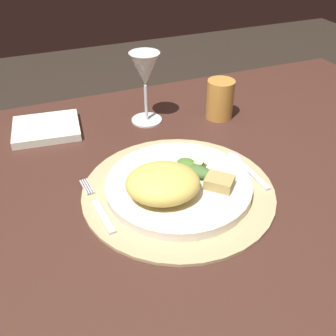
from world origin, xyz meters
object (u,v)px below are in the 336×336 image
(napkin, at_px, (46,128))
(fork, at_px, (98,207))
(dining_table, at_px, (195,236))
(wine_glass, at_px, (145,73))
(amber_tumbler, at_px, (220,99))
(spoon, at_px, (241,163))
(dinner_plate, at_px, (178,185))

(napkin, bearing_deg, fork, -81.73)
(dining_table, bearing_deg, fork, -175.10)
(wine_glass, height_order, amber_tumbler, wine_glass)
(spoon, bearing_deg, napkin, 139.74)
(napkin, xyz_separation_m, amber_tumbler, (0.39, -0.08, 0.04))
(spoon, bearing_deg, dinner_plate, -170.06)
(fork, bearing_deg, dinner_plate, -1.35)
(napkin, bearing_deg, dining_table, -50.39)
(dinner_plate, xyz_separation_m, napkin, (-0.19, 0.31, -0.01))
(amber_tumbler, bearing_deg, fork, -147.34)
(dinner_plate, bearing_deg, dining_table, 22.46)
(dinner_plate, xyz_separation_m, wine_glass, (0.04, 0.27, 0.10))
(amber_tumbler, bearing_deg, napkin, 168.24)
(dining_table, distance_m, fork, 0.25)
(dining_table, xyz_separation_m, dinner_plate, (-0.05, -0.02, 0.17))
(wine_glass, relative_size, amber_tumbler, 1.79)
(amber_tumbler, bearing_deg, dinner_plate, -131.79)
(dinner_plate, distance_m, fork, 0.15)
(napkin, height_order, wine_glass, wine_glass)
(fork, relative_size, napkin, 1.06)
(wine_glass, bearing_deg, fork, -124.00)
(dinner_plate, bearing_deg, amber_tumbler, 48.21)
(dining_table, xyz_separation_m, spoon, (0.10, 0.01, 0.16))
(spoon, relative_size, amber_tumbler, 1.45)
(dining_table, bearing_deg, wine_glass, 92.92)
(dinner_plate, bearing_deg, wine_glass, 82.52)
(dining_table, distance_m, spoon, 0.19)
(spoon, xyz_separation_m, amber_tumbler, (0.06, 0.20, 0.04))
(napkin, xyz_separation_m, wine_glass, (0.23, -0.04, 0.11))
(dining_table, relative_size, dinner_plate, 5.02)
(fork, bearing_deg, amber_tumbler, 32.66)
(amber_tumbler, bearing_deg, wine_glass, 164.70)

